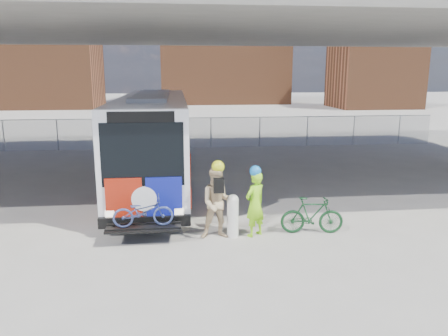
{
  "coord_description": "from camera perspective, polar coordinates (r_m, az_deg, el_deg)",
  "views": [
    {
      "loc": [
        -1.06,
        -14.19,
        4.55
      ],
      "look_at": [
        0.38,
        -1.0,
        1.6
      ],
      "focal_mm": 35.0,
      "sensor_mm": 36.0,
      "label": 1
    }
  ],
  "objects": [
    {
      "name": "ground",
      "position": [
        14.94,
        -1.87,
        -5.21
      ],
      "size": [
        160.0,
        160.0,
        0.0
      ],
      "primitive_type": "plane",
      "color": "#9E9991",
      "rests_on": "ground"
    },
    {
      "name": "bus",
      "position": [
        18.01,
        -9.19,
        4.59
      ],
      "size": [
        2.67,
        12.9,
        3.69
      ],
      "color": "silver",
      "rests_on": "ground"
    },
    {
      "name": "overpass",
      "position": [
        18.33,
        -3.04,
        18.76
      ],
      "size": [
        40.0,
        16.0,
        7.95
      ],
      "color": "#605E59",
      "rests_on": "ground"
    },
    {
      "name": "chainlink_fence",
      "position": [
        26.4,
        -3.9,
        5.7
      ],
      "size": [
        30.0,
        0.06,
        30.0
      ],
      "color": "gray",
      "rests_on": "ground"
    },
    {
      "name": "brick_buildings",
      "position": [
        62.46,
        -4.23,
        13.29
      ],
      "size": [
        54.0,
        22.0,
        12.0
      ],
      "color": "brown",
      "rests_on": "ground"
    },
    {
      "name": "smokestack",
      "position": [
        71.25,
        6.36,
        18.85
      ],
      "size": [
        2.2,
        2.2,
        25.0
      ],
      "primitive_type": "cylinder",
      "color": "brown",
      "rests_on": "ground"
    },
    {
      "name": "bollard",
      "position": [
        12.22,
        1.15,
        -6.04
      ],
      "size": [
        0.32,
        0.32,
        1.22
      ],
      "color": "silver",
      "rests_on": "ground"
    },
    {
      "name": "cyclist_hivis",
      "position": [
        12.22,
        4.06,
        -4.49
      ],
      "size": [
        0.81,
        0.75,
        2.03
      ],
      "rotation": [
        0.0,
        0.0,
        3.77
      ],
      "color": "#93F019",
      "rests_on": "ground"
    },
    {
      "name": "cyclist_tan",
      "position": [
        12.01,
        -0.77,
        -4.46
      ],
      "size": [
        0.98,
        0.76,
        2.2
      ],
      "rotation": [
        0.0,
        0.0,
        0.0
      ],
      "color": "#CDB083",
      "rests_on": "ground"
    },
    {
      "name": "bike_parked",
      "position": [
        12.74,
        11.41,
        -6.09
      ],
      "size": [
        1.83,
        0.71,
        1.07
      ],
      "primitive_type": "imported",
      "rotation": [
        0.0,
        0.0,
        1.45
      ],
      "color": "#133E1E",
      "rests_on": "ground"
    }
  ]
}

